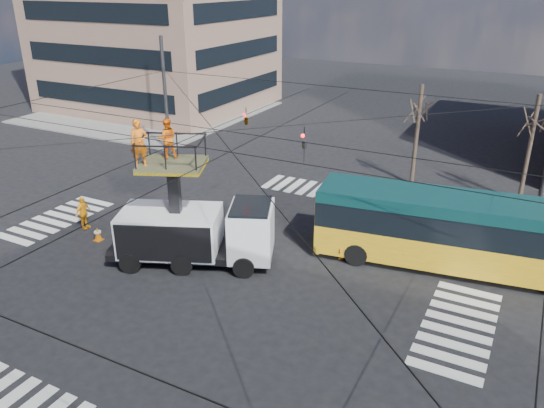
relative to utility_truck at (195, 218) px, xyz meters
The scene contains 11 objects.
ground 2.32m from the utility_truck, 17.14° to the left, with size 120.00×120.00×0.00m, color black.
sidewalk_nw 29.29m from the utility_truck, 133.16° to the left, with size 18.00×18.00×0.12m, color slate.
crosswalks 2.31m from the utility_truck, 17.14° to the left, with size 22.40×22.40×0.02m, color silver, non-canonical shape.
overhead_network 2.52m from the utility_truck, 37.27° to the left, with size 24.24×24.24×8.00m.
tree_a 15.28m from the utility_truck, 66.47° to the left, with size 2.00×2.00×6.00m.
tree_b 18.48m from the utility_truck, 48.98° to the left, with size 2.00×2.00×6.00m.
utility_truck is the anchor object (origin of this frame).
city_bus 11.43m from the utility_truck, 24.11° to the left, with size 12.74×4.26×3.20m.
traffic_cone 5.63m from the utility_truck, behind, with size 0.36×0.36×0.67m, color #D36708.
worker_ground 6.98m from the utility_truck, behind, with size 0.97×0.41×1.66m, color orange.
flagger 6.45m from the utility_truck, 29.84° to the left, with size 1.09×0.62×1.68m, color orange.
Camera 1 is at (11.33, -16.95, 11.43)m, focal length 35.00 mm.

